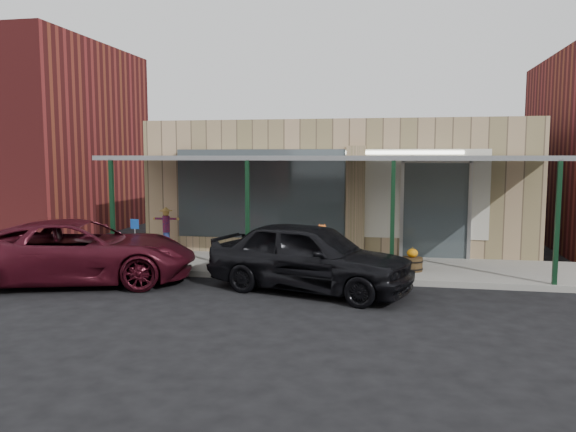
% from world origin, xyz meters
% --- Properties ---
extents(ground, '(120.00, 120.00, 0.00)m').
position_xyz_m(ground, '(0.00, 0.00, 0.00)').
color(ground, black).
rests_on(ground, ground).
extents(sidewalk, '(40.00, 3.20, 0.15)m').
position_xyz_m(sidewalk, '(0.00, 3.60, 0.07)').
color(sidewalk, gray).
rests_on(sidewalk, ground).
extents(storefront, '(12.00, 6.25, 4.20)m').
position_xyz_m(storefront, '(-0.00, 8.16, 2.09)').
color(storefront, tan).
rests_on(storefront, ground).
extents(awning, '(12.00, 3.00, 3.04)m').
position_xyz_m(awning, '(0.00, 3.56, 3.01)').
color(awning, slate).
rests_on(awning, ground).
extents(block_buildings_near, '(61.00, 8.00, 8.00)m').
position_xyz_m(block_buildings_near, '(2.01, 9.20, 3.77)').
color(block_buildings_near, maroon).
rests_on(block_buildings_near, ground).
extents(barrel_scarecrow, '(0.85, 0.65, 1.41)m').
position_xyz_m(barrel_scarecrow, '(-5.00, 4.50, 0.63)').
color(barrel_scarecrow, '#4B371E').
rests_on(barrel_scarecrow, sidewalk).
extents(barrel_pumpkin, '(0.53, 0.53, 0.62)m').
position_xyz_m(barrel_pumpkin, '(2.32, 3.10, 0.37)').
color(barrel_pumpkin, '#4B371E').
rests_on(barrel_pumpkin, sidewalk).
extents(handicap_sign, '(0.26, 0.07, 1.27)m').
position_xyz_m(handicap_sign, '(-5.00, 2.40, 0.97)').
color(handicap_sign, gray).
rests_on(handicap_sign, sidewalk).
extents(parked_sedan, '(5.10, 3.18, 1.62)m').
position_xyz_m(parked_sedan, '(-0.05, 1.06, 0.81)').
color(parked_sedan, black).
rests_on(parked_sedan, ground).
extents(car_maroon, '(6.09, 4.10, 1.55)m').
position_xyz_m(car_maroon, '(-5.71, 0.87, 0.78)').
color(car_maroon, '#410D18').
rests_on(car_maroon, ground).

